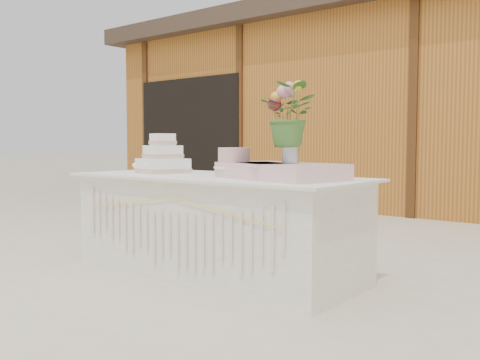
% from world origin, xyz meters
% --- Properties ---
extents(ground, '(80.00, 80.00, 0.00)m').
position_xyz_m(ground, '(0.00, 0.00, 0.00)').
color(ground, beige).
rests_on(ground, ground).
extents(barn, '(12.60, 4.60, 3.30)m').
position_xyz_m(barn, '(-0.01, 5.99, 1.68)').
color(barn, '#AE6424').
rests_on(barn, ground).
extents(cake_table, '(2.40, 1.00, 0.77)m').
position_xyz_m(cake_table, '(0.00, -0.00, 0.39)').
color(cake_table, white).
rests_on(cake_table, ground).
extents(wedding_cake, '(0.45, 0.45, 0.33)m').
position_xyz_m(wedding_cake, '(-0.60, 0.01, 0.88)').
color(wedding_cake, white).
rests_on(wedding_cake, cake_table).
extents(pink_cake_stand, '(0.30, 0.30, 0.22)m').
position_xyz_m(pink_cake_stand, '(0.21, -0.03, 0.89)').
color(pink_cake_stand, white).
rests_on(pink_cake_stand, cake_table).
extents(satin_runner, '(0.99, 0.72, 0.11)m').
position_xyz_m(satin_runner, '(0.61, -0.00, 0.83)').
color(satin_runner, beige).
rests_on(satin_runner, cake_table).
extents(flower_vase, '(0.12, 0.12, 0.16)m').
position_xyz_m(flower_vase, '(0.69, -0.00, 0.96)').
color(flower_vase, silver).
rests_on(flower_vase, satin_runner).
extents(bouquet, '(0.45, 0.41, 0.44)m').
position_xyz_m(bouquet, '(0.69, -0.00, 1.26)').
color(bouquet, '#3A6A2A').
rests_on(bouquet, flower_vase).
extents(loose_flowers, '(0.21, 0.38, 0.02)m').
position_xyz_m(loose_flowers, '(-1.03, 0.14, 0.78)').
color(loose_flowers, pink).
rests_on(loose_flowers, cake_table).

